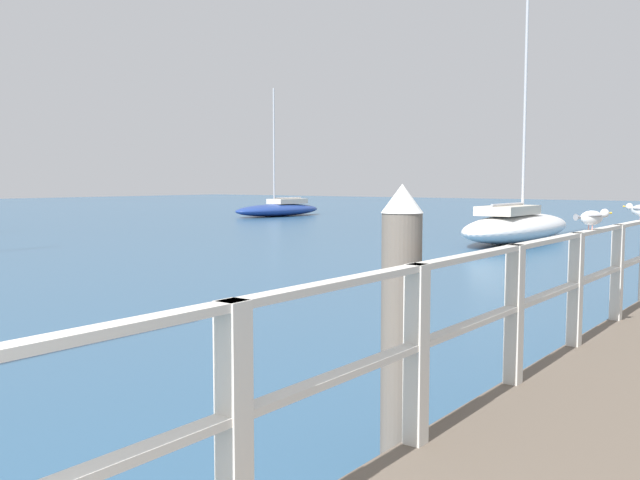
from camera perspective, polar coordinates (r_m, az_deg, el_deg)
The scene contains 4 objects.
dock_piling_near at distance 4.90m, azimuth 6.68°, elevation -7.48°, with size 0.29×0.29×2.07m.
seagull_foreground at distance 7.63m, azimuth 21.49°, elevation 1.78°, with size 0.28×0.43×0.21m.
boat_1 at distance 41.72m, azimuth -3.41°, elevation 2.56°, with size 2.70×6.77×7.56m.
boat_2 at distance 24.80m, azimuth 15.94°, elevation 1.09°, with size 2.32×7.55×8.32m.
Camera 1 is at (0.79, 0.31, 2.09)m, focal length 38.87 mm.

